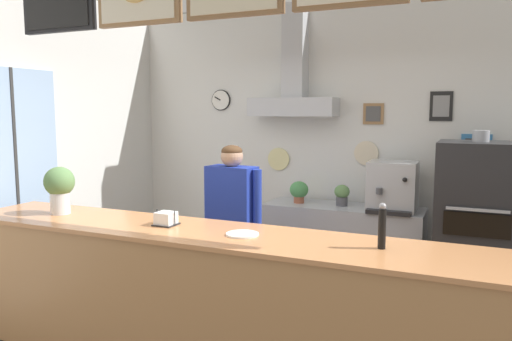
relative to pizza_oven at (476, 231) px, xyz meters
The scene contains 12 objects.
back_wall_assembly 1.90m from the pizza_oven, 162.01° to the left, with size 4.70×2.37×3.06m.
service_counter 2.49m from the pizza_oven, 130.57° to the right, with size 4.09×0.69×1.06m.
back_prep_counter 1.34m from the pizza_oven, 168.11° to the left, with size 1.63×0.55×0.88m.
pizza_oven is the anchor object (origin of this frame).
shop_worker 2.17m from the pizza_oven, 157.52° to the right, with size 0.59×0.26×1.56m.
espresso_machine 0.87m from the pizza_oven, 162.62° to the left, with size 0.46×0.47×0.49m.
potted_thyme 1.33m from the pizza_oven, 167.64° to the left, with size 0.16×0.16×0.22m.
potted_rosemary 1.78m from the pizza_oven, behind, with size 0.20×0.20×0.23m.
pepper_grinder 1.95m from the pizza_oven, 105.81° to the right, with size 0.05×0.05×0.27m.
condiment_plate 2.36m from the pizza_oven, 126.88° to the right, with size 0.22×0.22×0.01m.
basil_vase 3.57m from the pizza_oven, 148.44° to the right, with size 0.23×0.23×0.37m.
napkin_holder 2.76m from the pizza_oven, 137.72° to the right, with size 0.16×0.15×0.11m.
Camera 1 is at (1.56, -3.05, 1.87)m, focal length 34.69 mm.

